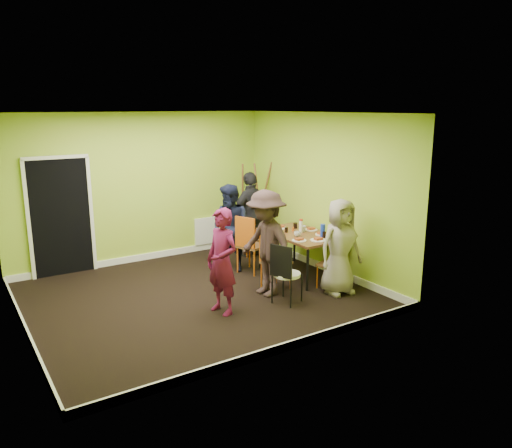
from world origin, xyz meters
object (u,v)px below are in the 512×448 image
at_px(person_left_far, 231,228).
at_px(person_back_end, 251,214).
at_px(dining_table, 301,236).
at_px(orange_bottle, 293,229).
at_px(chair_left_near, 273,258).
at_px(person_standing, 222,262).
at_px(chair_bentwood, 285,271).
at_px(blue_bottle, 323,231).
at_px(thermos, 301,227).
at_px(person_front_end, 340,247).
at_px(easel, 255,207).
at_px(chair_front_end, 334,260).
at_px(person_left_near, 266,243).
at_px(chair_left_far, 249,241).
at_px(chair_back_end, 253,225).

height_order(person_left_far, person_back_end, person_back_end).
bearing_deg(dining_table, orange_bottle, 95.51).
bearing_deg(person_back_end, orange_bottle, 82.94).
xyz_separation_m(chair_left_near, person_back_end, (0.74, 1.82, 0.30)).
relative_size(orange_bottle, person_standing, 0.05).
distance_m(dining_table, chair_bentwood, 1.39).
xyz_separation_m(chair_bentwood, orange_bottle, (0.99, 1.13, 0.27)).
distance_m(chair_bentwood, blue_bottle, 1.34).
bearing_deg(blue_bottle, chair_left_near, 177.19).
relative_size(thermos, orange_bottle, 2.93).
relative_size(person_standing, person_front_end, 1.00).
distance_m(chair_bentwood, orange_bottle, 1.53).
bearing_deg(easel, chair_front_end, -93.40).
distance_m(easel, blue_bottle, 2.18).
distance_m(chair_front_end, person_front_end, 0.34).
height_order(chair_bentwood, thermos, thermos).
relative_size(person_left_far, person_left_near, 0.94).
bearing_deg(person_left_near, chair_front_end, 65.88).
relative_size(orange_bottle, person_back_end, 0.04).
xyz_separation_m(easel, blue_bottle, (-0.03, -2.18, -0.04)).
xyz_separation_m(dining_table, blue_bottle, (0.16, -0.39, 0.16)).
xyz_separation_m(dining_table, person_left_near, (-1.04, -0.46, 0.14)).
relative_size(chair_left_far, person_standing, 0.68).
distance_m(chair_bentwood, person_front_end, 1.02).
distance_m(chair_left_far, person_front_end, 1.74).
xyz_separation_m(blue_bottle, person_standing, (-2.11, -0.32, -0.10)).
distance_m(thermos, person_front_end, 1.08).
relative_size(blue_bottle, person_standing, 0.14).
distance_m(chair_left_far, chair_front_end, 1.60).
height_order(chair_front_end, easel, easel).
xyz_separation_m(chair_front_end, easel, (0.16, 2.63, 0.41)).
distance_m(dining_table, person_left_far, 1.26).
height_order(chair_left_near, person_left_near, person_left_near).
distance_m(chair_left_near, person_standing, 1.20).
xyz_separation_m(chair_left_far, blue_bottle, (0.87, -0.95, 0.28)).
distance_m(blue_bottle, person_left_far, 1.65).
xyz_separation_m(dining_table, chair_left_far, (-0.71, 0.56, -0.11)).
distance_m(dining_table, person_back_end, 1.49).
distance_m(chair_back_end, thermos, 1.35).
height_order(chair_left_far, chair_bentwood, chair_left_far).
bearing_deg(blue_bottle, easel, 89.23).
xyz_separation_m(dining_table, chair_front_end, (0.03, -0.85, -0.21)).
bearing_deg(chair_back_end, person_left_far, 33.65).
relative_size(chair_bentwood, thermos, 4.42).
bearing_deg(chair_bentwood, thermos, 110.28).
xyz_separation_m(chair_left_near, person_left_far, (-0.06, 1.22, 0.24)).
relative_size(chair_back_end, chair_bentwood, 0.97).
bearing_deg(person_front_end, easel, 89.69).
xyz_separation_m(person_standing, person_left_near, (0.91, 0.25, 0.07)).
bearing_deg(chair_left_far, easel, 121.46).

